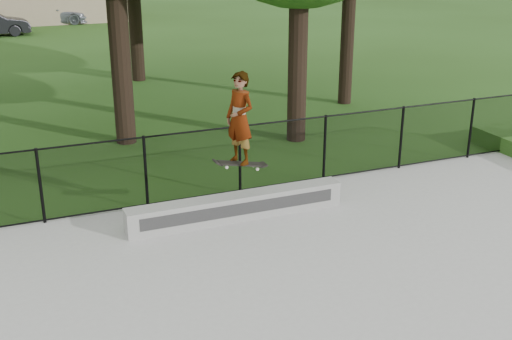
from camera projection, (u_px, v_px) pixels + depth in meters
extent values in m
cube|color=#9C9D98|center=(237.00, 207.00, 12.36)|extent=(4.31, 0.40, 0.49)
imported|color=gray|center=(52.00, 13.00, 39.22)|extent=(4.38, 2.67, 1.29)
cube|color=black|center=(240.00, 164.00, 11.78)|extent=(0.83, 0.23, 0.18)
imported|color=#B7C4F1|center=(240.00, 118.00, 11.48)|extent=(0.61, 0.72, 1.69)
cylinder|color=black|center=(40.00, 186.00, 12.00)|extent=(0.06, 0.06, 1.50)
cylinder|color=black|center=(146.00, 172.00, 12.71)|extent=(0.06, 0.06, 1.50)
cylinder|color=black|center=(240.00, 159.00, 13.41)|extent=(0.06, 0.06, 1.50)
cylinder|color=black|center=(325.00, 148.00, 14.12)|extent=(0.06, 0.06, 1.50)
cylinder|color=black|center=(401.00, 138.00, 14.83)|extent=(0.06, 0.06, 1.50)
cylinder|color=black|center=(471.00, 128.00, 15.54)|extent=(0.06, 0.06, 1.50)
cylinder|color=black|center=(240.00, 126.00, 13.16)|extent=(16.00, 0.04, 0.04)
cylinder|color=black|center=(240.00, 190.00, 13.66)|extent=(16.00, 0.04, 0.04)
cube|color=black|center=(240.00, 159.00, 13.41)|extent=(16.00, 0.01, 1.50)
cylinder|color=black|center=(349.00, 10.00, 20.08)|extent=(0.44, 0.44, 5.97)
cylinder|color=black|center=(135.00, 16.00, 23.55)|extent=(0.44, 0.44, 4.76)
cylinder|color=black|center=(298.00, 52.00, 16.55)|extent=(0.44, 0.44, 4.74)
cylinder|color=black|center=(119.00, 43.00, 16.24)|extent=(0.44, 0.44, 5.26)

